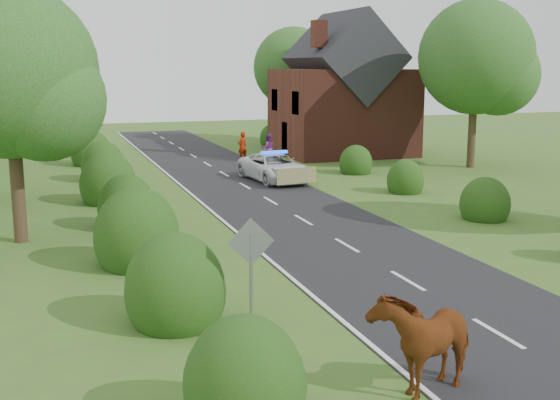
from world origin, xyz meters
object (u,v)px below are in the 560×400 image
object	(u,v)px
cow	(423,345)
police_van	(274,167)
road_sign	(251,257)
pedestrian_red	(242,147)
pedestrian_purple	(268,148)

from	to	relation	value
cow	police_van	xyz separation A→B (m)	(4.73, 22.73, -0.11)
road_sign	cow	size ratio (longest dim) A/B	1.12
pedestrian_red	police_van	bearing A→B (deg)	62.64
cow	pedestrian_red	world-z (taller)	pedestrian_red
road_sign	pedestrian_purple	xyz separation A→B (m)	(8.61, 25.56, -0.79)
pedestrian_purple	road_sign	bearing A→B (deg)	75.15
cow	police_van	bearing A→B (deg)	145.62
road_sign	pedestrian_red	world-z (taller)	road_sign
cow	pedestrian_purple	distance (m)	29.98
cow	pedestrian_red	bearing A→B (deg)	147.61
road_sign	pedestrian_red	distance (m)	27.72
road_sign	police_van	xyz separation A→B (m)	(6.85, 19.03, -0.96)
road_sign	pedestrian_red	xyz separation A→B (m)	(7.35, 26.72, -0.76)
pedestrian_red	pedestrian_purple	size ratio (longest dim) A/B	1.03
road_sign	cow	distance (m)	4.35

